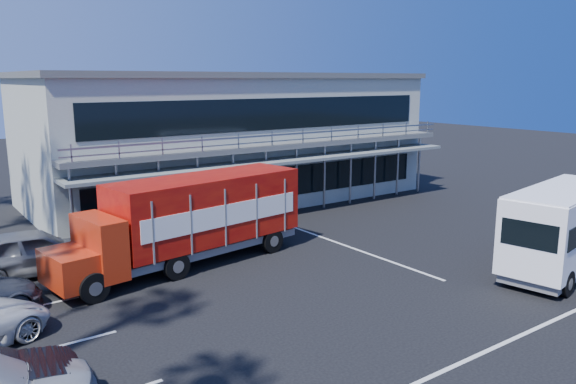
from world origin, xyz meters
TOP-DOWN VIEW (x-y plane):
  - ground at (0.00, 0.00)m, footprint 120.00×120.00m
  - building at (3.00, 14.94)m, footprint 22.40×12.00m
  - red_truck at (-4.33, 4.90)m, footprint 10.11×3.69m
  - white_van at (6.11, -3.82)m, footprint 6.73×3.35m
  - parked_car_e at (-9.50, 7.20)m, footprint 5.07×2.29m

SIDE VIEW (x-z plane):
  - ground at x=0.00m, z-range 0.00..0.00m
  - parked_car_e at x=-9.50m, z-range 0.00..1.69m
  - white_van at x=6.11m, z-range 0.09..3.24m
  - red_truck at x=-4.33m, z-range 0.16..3.49m
  - building at x=3.00m, z-range 0.01..7.31m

